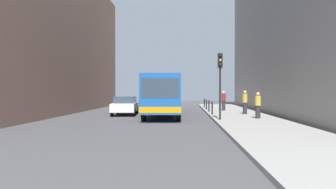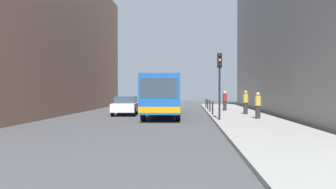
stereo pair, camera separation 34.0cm
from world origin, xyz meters
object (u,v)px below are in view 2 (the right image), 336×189
(pedestrian_near_signal, at_px, (258,105))
(pedestrian_mid_sidewalk, at_px, (246,102))
(bollard_mid, at_px, (210,106))
(bollard_near, at_px, (213,108))
(traffic_light, at_px, (220,73))
(car_behind_bus, at_px, (166,101))
(bollard_far, at_px, (208,104))
(bus, at_px, (164,93))
(pedestrian_far_sidewalk, at_px, (225,101))
(bollard_farthest, at_px, (206,103))
(car_beside_bus, at_px, (126,105))

(pedestrian_near_signal, bearing_deg, pedestrian_mid_sidewalk, 29.90)
(bollard_mid, bearing_deg, bollard_near, -90.00)
(traffic_light, bearing_deg, bollard_mid, 90.77)
(car_behind_bus, relative_size, bollard_far, 4.68)
(bus, xyz_separation_m, pedestrian_near_signal, (6.37, -3.58, -0.73))
(bus, relative_size, car_behind_bus, 2.50)
(bollard_far, xyz_separation_m, pedestrian_near_signal, (2.64, -9.64, 0.37))
(car_behind_bus, xyz_separation_m, pedestrian_far_sidewalk, (5.73, -5.98, 0.24))
(bollard_farthest, bearing_deg, bus, -112.03)
(bollard_farthest, bearing_deg, traffic_light, -89.58)
(pedestrian_near_signal, bearing_deg, pedestrian_far_sidewalk, 36.99)
(car_beside_bus, height_order, car_behind_bus, same)
(bollard_far, relative_size, bollard_farthest, 1.00)
(bollard_near, xyz_separation_m, bollard_far, (0.00, 6.30, 0.00))
(bollard_farthest, bearing_deg, pedestrian_near_signal, -78.33)
(bollard_near, xyz_separation_m, bollard_farthest, (0.00, 9.44, 0.00))
(bollard_far, xyz_separation_m, pedestrian_far_sidewalk, (1.43, -1.66, 0.40))
(bus, relative_size, bollard_near, 11.68)
(bollard_far, bearing_deg, bus, -121.58)
(bollard_near, xyz_separation_m, pedestrian_near_signal, (2.64, -3.34, 0.37))
(car_behind_bus, height_order, bollard_farthest, car_behind_bus)
(bollard_farthest, xyz_separation_m, pedestrian_near_signal, (2.64, -12.78, 0.37))
(car_behind_bus, height_order, pedestrian_near_signal, pedestrian_near_signal)
(bollard_mid, bearing_deg, bollard_farthest, 90.00)
(car_behind_bus, relative_size, pedestrian_mid_sidewalk, 2.47)
(traffic_light, height_order, bollard_mid, traffic_light)
(pedestrian_near_signal, bearing_deg, car_beside_bus, 93.18)
(car_beside_bus, distance_m, bollard_near, 6.96)
(bollard_mid, distance_m, pedestrian_far_sidewalk, 2.11)
(traffic_light, relative_size, bollard_mid, 4.32)
(traffic_light, xyz_separation_m, pedestrian_near_signal, (2.54, 0.99, -2.01))
(pedestrian_mid_sidewalk, bearing_deg, bollard_mid, -154.68)
(bollard_farthest, bearing_deg, pedestrian_far_sidewalk, -73.42)
(bollard_near, height_order, pedestrian_near_signal, pedestrian_near_signal)
(pedestrian_mid_sidewalk, xyz_separation_m, pedestrian_far_sidewalk, (-1.11, 4.18, -0.03))
(car_beside_bus, height_order, pedestrian_far_sidewalk, pedestrian_far_sidewalk)
(car_beside_bus, relative_size, bollard_mid, 4.76)
(bollard_farthest, bearing_deg, car_beside_bus, -129.52)
(car_beside_bus, distance_m, bollard_far, 8.59)
(car_beside_bus, xyz_separation_m, bollard_far, (6.86, 5.17, -0.16))
(bus, height_order, pedestrian_far_sidewalk, bus)
(pedestrian_mid_sidewalk, relative_size, pedestrian_far_sidewalk, 1.03)
(car_behind_bus, bearing_deg, pedestrian_near_signal, 117.89)
(car_behind_bus, bearing_deg, traffic_light, 107.86)
(pedestrian_mid_sidewalk, height_order, pedestrian_far_sidewalk, pedestrian_mid_sidewalk)
(bollard_far, distance_m, bollard_farthest, 3.15)
(bollard_mid, relative_size, bollard_farthest, 1.00)
(car_behind_bus, xyz_separation_m, bollard_farthest, (4.31, -1.18, -0.16))
(car_behind_bus, distance_m, pedestrian_near_signal, 15.60)
(pedestrian_near_signal, bearing_deg, bus, 89.03)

